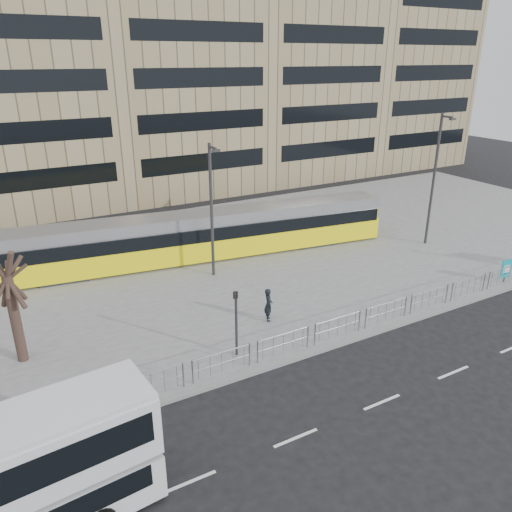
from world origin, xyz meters
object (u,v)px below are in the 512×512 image
pedestrian (268,305)px  lamp_post_east (435,176)px  tram (198,236)px  traffic_light_west (236,315)px  lamp_post_west (212,206)px  bare_tree (1,246)px  ad_panel (506,269)px

pedestrian → lamp_post_east: bearing=-54.1°
pedestrian → lamp_post_east: size_ratio=0.19×
tram → lamp_post_east: (15.12, -5.32, 3.31)m
traffic_light_west → tram: bearing=51.6°
traffic_light_west → lamp_post_east: size_ratio=0.35×
tram → traffic_light_west: size_ratio=8.41×
lamp_post_west → bare_tree: lamp_post_west is taller
tram → pedestrian: 9.42m
ad_panel → traffic_light_west: (-17.22, 0.81, 1.16)m
ad_panel → tram: bearing=145.4°
tram → lamp_post_east: size_ratio=2.92×
lamp_post_west → ad_panel: bearing=-32.6°
traffic_light_west → bare_tree: bare_tree is taller
traffic_light_west → lamp_post_east: (18.20, 6.11, 2.87)m
pedestrian → bare_tree: bare_tree is taller
tram → pedestrian: bearing=-83.8°
lamp_post_west → bare_tree: 11.91m
lamp_post_west → traffic_light_west: bearing=-108.3°
pedestrian → traffic_light_west: size_ratio=0.55×
tram → lamp_post_west: size_ratio=3.30×
ad_panel → lamp_post_east: bearing=88.3°
bare_tree → lamp_post_east: bearing=4.1°
ad_panel → traffic_light_west: traffic_light_west is taller
tram → traffic_light_west: traffic_light_west is taller
pedestrian → lamp_post_west: 7.28m
ad_panel → traffic_light_west: size_ratio=0.45×
traffic_light_west → lamp_post_west: size_ratio=0.39×
tram → bare_tree: size_ratio=3.59×
bare_tree → tram: bearing=32.3°
traffic_light_west → bare_tree: (-8.31, 4.22, 3.31)m
tram → traffic_light_west: bearing=-97.3°
tram → pedestrian: (-0.26, -9.40, -0.68)m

